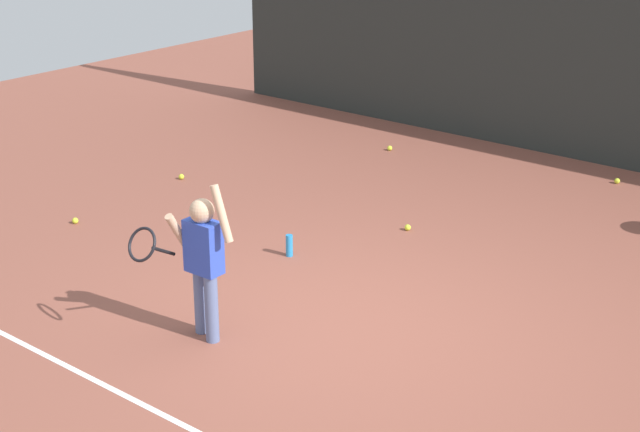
# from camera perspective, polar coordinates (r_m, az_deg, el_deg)

# --- Properties ---
(ground_plane) EXTENTS (20.00, 20.00, 0.00)m
(ground_plane) POSITION_cam_1_polar(r_m,az_deg,el_deg) (8.27, 1.20, -6.46)
(ground_plane) COLOR brown
(court_line_baseline) EXTENTS (9.00, 0.05, 0.00)m
(court_line_baseline) POSITION_cam_1_polar(r_m,az_deg,el_deg) (7.08, -8.32, -11.80)
(court_line_baseline) COLOR white
(court_line_baseline) RESTS_ON ground
(back_fence_windscreen) EXTENTS (12.19, 0.08, 3.04)m
(back_fence_windscreen) POSITION_cam_1_polar(r_m,az_deg,el_deg) (12.46, 17.48, 9.45)
(back_fence_windscreen) COLOR #282D2B
(back_fence_windscreen) RESTS_ON ground
(fence_post_1) EXTENTS (0.09, 0.09, 3.19)m
(fence_post_1) POSITION_cam_1_polar(r_m,az_deg,el_deg) (13.34, 9.64, 11.15)
(fence_post_1) COLOR slate
(fence_post_1) RESTS_ON ground
(tennis_player) EXTENTS (0.70, 0.59, 1.35)m
(tennis_player) POSITION_cam_1_polar(r_m,az_deg,el_deg) (7.85, -6.94, -2.31)
(tennis_player) COLOR slate
(tennis_player) RESTS_ON ground
(water_bottle) EXTENTS (0.07, 0.07, 0.22)m
(water_bottle) POSITION_cam_1_polar(r_m,az_deg,el_deg) (9.58, -1.80, -1.73)
(water_bottle) COLOR #268CD8
(water_bottle) RESTS_ON ground
(tennis_ball_0) EXTENTS (0.07, 0.07, 0.07)m
(tennis_ball_0) POSITION_cam_1_polar(r_m,az_deg,el_deg) (10.73, -14.09, -0.27)
(tennis_ball_0) COLOR #CCE033
(tennis_ball_0) RESTS_ON ground
(tennis_ball_1) EXTENTS (0.07, 0.07, 0.07)m
(tennis_ball_1) POSITION_cam_1_polar(r_m,az_deg,el_deg) (12.93, 4.09, 3.97)
(tennis_ball_1) COLOR #CCE033
(tennis_ball_1) RESTS_ON ground
(tennis_ball_2) EXTENTS (0.07, 0.07, 0.07)m
(tennis_ball_2) POSITION_cam_1_polar(r_m,az_deg,el_deg) (11.90, -8.09, 2.28)
(tennis_ball_2) COLOR #CCE033
(tennis_ball_2) RESTS_ON ground
(tennis_ball_4) EXTENTS (0.07, 0.07, 0.07)m
(tennis_ball_4) POSITION_cam_1_polar(r_m,az_deg,el_deg) (10.27, 5.14, -0.67)
(tennis_ball_4) COLOR #CCE033
(tennis_ball_4) RESTS_ON ground
(tennis_ball_5) EXTENTS (0.07, 0.07, 0.07)m
(tennis_ball_5) POSITION_cam_1_polar(r_m,az_deg,el_deg) (12.16, 16.94, 1.97)
(tennis_ball_5) COLOR #CCE033
(tennis_ball_5) RESTS_ON ground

